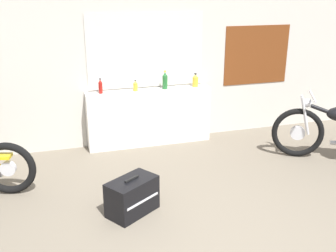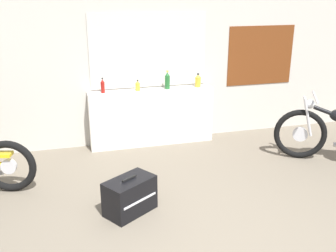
# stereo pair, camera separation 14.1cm
# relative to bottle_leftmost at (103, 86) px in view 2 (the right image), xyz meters

# --- Properties ---
(wall_back) EXTENTS (10.00, 0.07, 2.80)m
(wall_back) POSITION_rel_bottle_leftmost_xyz_m (0.69, 0.18, 0.42)
(wall_back) COLOR beige
(wall_back) RESTS_ON ground_plane
(sill_counter) EXTENTS (1.94, 0.28, 0.88)m
(sill_counter) POSITION_rel_bottle_leftmost_xyz_m (0.74, 0.00, -0.54)
(sill_counter) COLOR silver
(sill_counter) RESTS_ON ground_plane
(bottle_leftmost) EXTENTS (0.06, 0.06, 0.23)m
(bottle_leftmost) POSITION_rel_bottle_leftmost_xyz_m (0.00, 0.00, 0.00)
(bottle_leftmost) COLOR maroon
(bottle_leftmost) RESTS_ON sill_counter
(bottle_left_center) EXTENTS (0.07, 0.07, 0.17)m
(bottle_left_center) POSITION_rel_bottle_leftmost_xyz_m (0.52, -0.01, -0.03)
(bottle_left_center) COLOR gold
(bottle_left_center) RESTS_ON sill_counter
(bottle_center) EXTENTS (0.08, 0.08, 0.28)m
(bottle_center) POSITION_rel_bottle_leftmost_xyz_m (0.99, -0.01, 0.03)
(bottle_center) COLOR #23662D
(bottle_center) RESTS_ON sill_counter
(bottle_right_center) EXTENTS (0.09, 0.09, 0.21)m
(bottle_right_center) POSITION_rel_bottle_leftmost_xyz_m (1.48, -0.02, -0.01)
(bottle_right_center) COLOR gold
(bottle_right_center) RESTS_ON sill_counter
(hard_case_black) EXTENTS (0.64, 0.57, 0.43)m
(hard_case_black) POSITION_rel_bottle_leftmost_xyz_m (0.04, -1.93, -0.78)
(hard_case_black) COLOR black
(hard_case_black) RESTS_ON ground_plane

